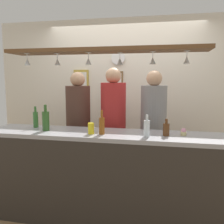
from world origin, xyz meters
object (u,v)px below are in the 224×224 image
bottle_champagne_green (46,120)px  bottle_beer_green_import (36,119)px  person_left_brown_shirt (78,121)px  picture_frame_crest (117,79)px  person_middle_red_shirt (113,120)px  bottle_soda_clear (147,128)px  cupcake (184,132)px  picture_frame_caricature (81,80)px  drink_can (91,128)px  person_right_grey_shirt (153,123)px  bottle_beer_brown_stubby (166,129)px  wall_clock (118,58)px  bottle_beer_amber_tall (102,125)px

bottle_champagne_green → bottle_beer_green_import: bottle_champagne_green is taller
person_left_brown_shirt → picture_frame_crest: size_ratio=6.62×
person_middle_red_shirt → bottle_champagne_green: bearing=-134.7°
bottle_soda_clear → cupcake: bearing=20.3°
person_left_brown_shirt → picture_frame_caricature: 0.98m
bottle_beer_green_import → drink_can: (0.77, -0.22, -0.04)m
person_middle_red_shirt → picture_frame_caricature: 1.18m
person_left_brown_shirt → bottle_soda_clear: 1.25m
person_left_brown_shirt → bottle_champagne_green: person_left_brown_shirt is taller
person_right_grey_shirt → drink_can: 0.97m
cupcake → picture_frame_crest: 1.76m
person_right_grey_shirt → bottle_beer_brown_stubby: 0.68m
person_right_grey_shirt → picture_frame_caricature: (-1.25, 0.77, 0.56)m
person_middle_red_shirt → bottle_beer_green_import: person_middle_red_shirt is taller
person_left_brown_shirt → wall_clock: wall_clock is taller
bottle_champagne_green → person_left_brown_shirt: bearing=76.7°
person_right_grey_shirt → cupcake: 0.69m
bottle_soda_clear → drink_can: bottle_soda_clear is taller
bottle_soda_clear → drink_can: bearing=179.8°
wall_clock → picture_frame_caricature: bearing=179.4°
drink_can → bottle_champagne_green: bearing=172.9°
person_left_brown_shirt → drink_can: size_ratio=14.12×
person_middle_red_shirt → cupcake: bearing=-34.2°
bottle_champagne_green → cupcake: bearing=2.5°
person_right_grey_shirt → bottle_soda_clear: 0.74m
bottle_soda_clear → drink_can: 0.60m
drink_can → picture_frame_caricature: 1.71m
bottle_beer_amber_tall → drink_can: (-0.12, -0.01, -0.04)m
picture_frame_caricature → cupcake: bearing=-40.6°
bottle_beer_brown_stubby → drink_can: 0.80m
bottle_beer_green_import → bottle_beer_brown_stubby: (1.57, -0.13, -0.03)m
bottle_soda_clear → bottle_beer_brown_stubby: 0.22m
person_right_grey_shirt → cupcake: person_right_grey_shirt is taller
bottle_soda_clear → person_left_brown_shirt: bearing=143.7°
person_left_brown_shirt → bottle_beer_green_import: size_ratio=6.62×
person_middle_red_shirt → wall_clock: wall_clock is taller
person_right_grey_shirt → wall_clock: (-0.62, 0.76, 0.91)m
person_left_brown_shirt → picture_frame_crest: (0.42, 0.77, 0.58)m
person_right_grey_shirt → bottle_beer_amber_tall: person_right_grey_shirt is taller
bottle_beer_green_import → picture_frame_caricature: 1.38m
bottle_champagne_green → cupcake: (1.54, 0.07, -0.08)m
bottle_beer_brown_stubby → picture_frame_caricature: size_ratio=0.53×
bottle_champagne_green → picture_frame_caricature: bearing=92.1°
bottle_beer_brown_stubby → picture_frame_crest: bearing=119.0°
drink_can → cupcake: (0.98, 0.14, -0.03)m
person_middle_red_shirt → drink_can: person_middle_red_shirt is taller
bottle_beer_amber_tall → drink_can: size_ratio=2.13×
person_right_grey_shirt → picture_frame_crest: size_ratio=6.67×
bottle_beer_green_import → bottle_beer_brown_stubby: 1.57m
drink_can → picture_frame_crest: 1.59m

